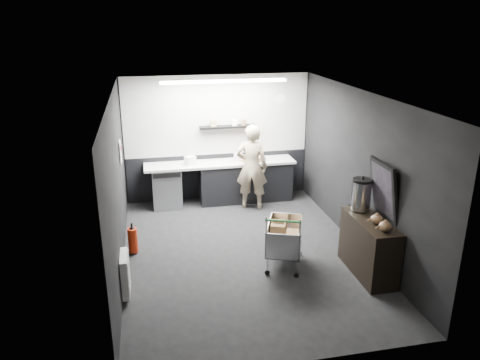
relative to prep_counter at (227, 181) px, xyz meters
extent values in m
plane|color=black|center=(-0.14, -2.42, -0.46)|extent=(5.50, 5.50, 0.00)
plane|color=white|center=(-0.14, -2.42, 2.24)|extent=(5.50, 5.50, 0.00)
plane|color=black|center=(-0.14, 0.33, 0.89)|extent=(5.50, 0.00, 5.50)
plane|color=black|center=(-0.14, -5.17, 0.89)|extent=(5.50, 0.00, 5.50)
plane|color=black|center=(-2.14, -2.42, 0.89)|extent=(0.00, 5.50, 5.50)
plane|color=black|center=(1.86, -2.42, 0.89)|extent=(0.00, 5.50, 5.50)
cube|color=beige|center=(-0.14, 0.31, 1.39)|extent=(3.95, 0.02, 1.70)
cube|color=black|center=(-0.14, 0.31, 0.04)|extent=(3.95, 0.02, 1.00)
cube|color=black|center=(0.06, 0.20, 1.16)|extent=(1.20, 0.22, 0.04)
cylinder|color=white|center=(1.26, 0.30, 1.69)|extent=(0.20, 0.03, 0.20)
cube|color=white|center=(-2.12, -1.12, 1.09)|extent=(0.02, 0.30, 0.40)
cube|color=red|center=(-2.11, -1.12, 1.16)|extent=(0.02, 0.22, 0.10)
cube|color=white|center=(-2.08, -3.32, -0.11)|extent=(0.10, 0.50, 0.60)
cube|color=white|center=(-0.14, -0.57, 2.21)|extent=(2.40, 0.20, 0.04)
cube|color=black|center=(0.41, 0.00, -0.03)|extent=(2.00, 0.56, 0.85)
cube|color=silver|center=(-0.14, 0.00, 0.42)|extent=(3.20, 0.60, 0.05)
cube|color=#9EA0A5|center=(-1.29, 0.00, -0.03)|extent=(0.60, 0.58, 0.85)
cube|color=black|center=(-1.29, -0.30, 0.32)|extent=(0.56, 0.02, 0.10)
imported|color=beige|center=(0.45, -0.45, 0.44)|extent=(0.75, 0.60, 1.79)
cube|color=silver|center=(0.42, -2.92, -0.15)|extent=(0.81, 0.97, 0.02)
cube|color=silver|center=(0.16, -2.92, 0.06)|extent=(0.33, 0.78, 0.44)
cube|color=silver|center=(0.68, -2.92, 0.06)|extent=(0.33, 0.78, 0.44)
cube|color=silver|center=(0.42, -3.33, 0.06)|extent=(0.51, 0.22, 0.44)
cube|color=silver|center=(0.42, -2.52, 0.06)|extent=(0.51, 0.22, 0.44)
cylinder|color=silver|center=(0.19, -3.30, -0.29)|extent=(0.02, 0.02, 0.29)
cylinder|color=silver|center=(0.65, -3.30, -0.29)|extent=(0.02, 0.02, 0.29)
cylinder|color=silver|center=(0.19, -2.55, -0.29)|extent=(0.02, 0.02, 0.29)
cylinder|color=silver|center=(0.65, -2.55, -0.29)|extent=(0.02, 0.02, 0.29)
cylinder|color=green|center=(0.42, -3.39, 0.52)|extent=(0.51, 0.23, 0.03)
cube|color=brown|center=(0.30, -2.83, 0.04)|extent=(0.33, 0.36, 0.37)
cube|color=brown|center=(0.56, -3.04, 0.02)|extent=(0.30, 0.33, 0.33)
cylinder|color=black|center=(0.19, -3.30, -0.42)|extent=(0.08, 0.06, 0.08)
cylinder|color=black|center=(0.19, -2.55, -0.42)|extent=(0.08, 0.06, 0.08)
cylinder|color=black|center=(0.65, -3.30, -0.42)|extent=(0.08, 0.06, 0.08)
cylinder|color=black|center=(0.65, -2.55, -0.42)|extent=(0.08, 0.06, 0.08)
cube|color=black|center=(1.62, -3.44, 0.00)|extent=(0.45, 1.21, 0.91)
cylinder|color=silver|center=(1.62, -3.04, 0.70)|extent=(0.30, 0.30, 0.46)
cylinder|color=black|center=(1.62, -3.04, 0.95)|extent=(0.30, 0.30, 0.04)
sphere|color=black|center=(1.62, -3.04, 0.99)|extent=(0.05, 0.05, 0.05)
ellipsoid|color=brown|center=(1.62, -3.60, 0.53)|extent=(0.18, 0.18, 0.15)
ellipsoid|color=brown|center=(1.62, -3.85, 0.53)|extent=(0.18, 0.18, 0.15)
cube|color=black|center=(1.80, -3.39, 0.90)|extent=(0.21, 0.71, 0.90)
cube|color=black|center=(1.78, -3.39, 0.90)|extent=(0.15, 0.60, 0.78)
cylinder|color=#AD240B|center=(-1.99, -2.03, -0.22)|extent=(0.16, 0.16, 0.43)
cone|color=black|center=(-1.99, -2.03, 0.03)|extent=(0.11, 0.11, 0.06)
cylinder|color=black|center=(-1.99, -2.03, 0.07)|extent=(0.03, 0.03, 0.06)
cube|color=#95784F|center=(0.55, -0.05, 0.49)|extent=(0.57, 0.52, 0.09)
cylinder|color=white|center=(0.25, 0.00, 0.53)|extent=(0.18, 0.18, 0.18)
cube|color=white|center=(-0.78, -0.05, 0.53)|extent=(0.25, 0.23, 0.18)
camera|label=1|loc=(-1.66, -9.39, 3.36)|focal=35.00mm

